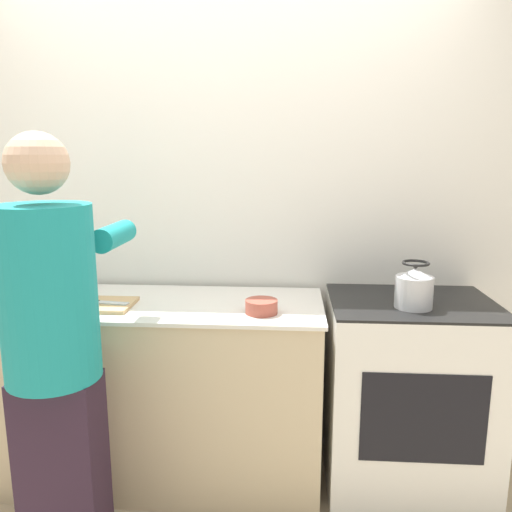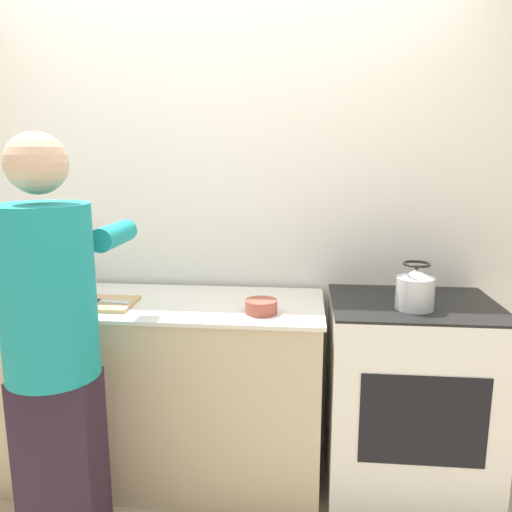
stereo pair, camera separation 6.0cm
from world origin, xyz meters
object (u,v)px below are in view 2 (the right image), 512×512
at_px(knife, 104,301).
at_px(canister_jar, 42,276).
at_px(person, 53,341).
at_px(cutting_board, 96,303).
at_px(bowl_prep, 261,307).
at_px(kettle, 415,290).
at_px(oven, 408,397).

relative_size(knife, canister_jar, 1.58).
distance_m(person, cutting_board, 0.47).
distance_m(person, bowl_prep, 0.86).
xyz_separation_m(knife, kettle, (1.42, -0.00, 0.09)).
bearing_deg(person, bowl_prep, 29.39).
xyz_separation_m(person, kettle, (1.42, 0.47, 0.11)).
height_order(knife, bowl_prep, bowl_prep).
relative_size(cutting_board, knife, 1.51).
height_order(person, knife, person).
relative_size(oven, knife, 3.90).
bearing_deg(knife, canister_jar, 159.80).
bearing_deg(knife, cutting_board, -173.18).
height_order(oven, canister_jar, canister_jar).
distance_m(oven, knife, 1.51).
bearing_deg(person, knife, 88.93).
bearing_deg(bowl_prep, canister_jar, 166.56).
bearing_deg(cutting_board, kettle, -0.23).
height_order(knife, kettle, kettle).
bearing_deg(oven, knife, -176.25).
bearing_deg(knife, person, -82.74).
bearing_deg(canister_jar, oven, -4.25).
xyz_separation_m(bowl_prep, canister_jar, (-1.17, 0.28, 0.05)).
bearing_deg(oven, canister_jar, 175.75).
xyz_separation_m(oven, knife, (-1.44, -0.09, 0.46)).
height_order(bowl_prep, canister_jar, canister_jar).
height_order(cutting_board, knife, knife).
bearing_deg(kettle, bowl_prep, -176.41).
distance_m(oven, person, 1.62).
height_order(kettle, bowl_prep, kettle).
bearing_deg(cutting_board, person, -85.84).
bearing_deg(oven, cutting_board, -176.40).
xyz_separation_m(cutting_board, bowl_prep, (0.79, -0.05, 0.02)).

